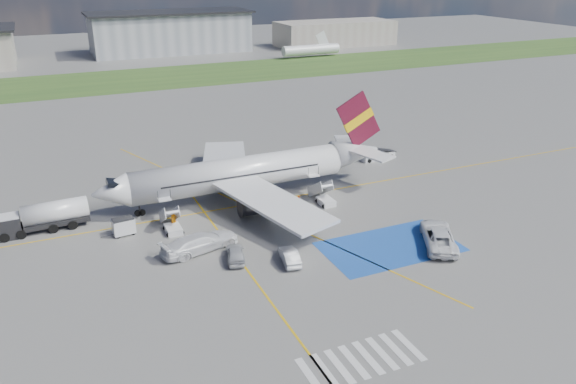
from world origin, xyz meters
The scene contains 22 objects.
ground centered at (0.00, 0.00, 0.00)m, with size 400.00×400.00×0.00m, color #60605E.
grass_strip centered at (0.00, 95.00, 0.01)m, with size 400.00×30.00×0.01m, color #2D4C1E.
taxiway_line_main centered at (0.00, 12.00, 0.01)m, with size 120.00×0.20×0.01m, color gold.
taxiway_line_cross centered at (-5.00, -10.00, 0.01)m, with size 0.20×60.00×0.01m, color gold.
taxiway_line_diag centered at (0.00, 12.00, 0.01)m, with size 0.20×60.00×0.01m, color gold.
staging_box centered at (10.00, -4.00, 0.01)m, with size 14.00×8.00×0.01m, color #1B4AA3.
crosswalk centered at (-1.80, -18.00, 0.01)m, with size 9.00×4.00×0.01m.
terminal_centre centered at (20.00, 135.00, 6.00)m, with size 48.00×18.00×12.00m, color gray.
terminal_east centered at (75.00, 128.00, 4.00)m, with size 40.00×16.00×8.00m, color gray.
airliner centered at (1.51, 14.00, 3.39)m, with size 36.81×32.95×11.92m.
airstairs_fwd centered at (-9.50, 8.70, 0.62)m, with size 1.90×5.20×3.60m.
airstairs_aft centered at (9.00, 8.70, 0.62)m, with size 1.90×5.20×3.60m.
fuel_tanker centered at (-21.99, 14.48, 1.31)m, with size 9.28×2.98×3.13m.
gpu_cart centered at (-14.42, 9.92, 0.85)m, with size 2.40×1.68×1.88m.
belt_loader centered at (23.64, 19.95, 0.43)m, with size 5.88×2.56×1.73m.
car_silver_a centered at (-5.36, -0.20, 0.73)m, with size 1.71×4.26×1.45m, color #ABAEB3.
car_silver_b centered at (-0.72, -2.73, 0.69)m, with size 1.45×4.16×1.37m, color silver.
van_white_a centered at (14.89, -5.43, 1.20)m, with size 2.95×6.39×2.40m, color white.
van_white_b centered at (-7.93, 3.15, 1.22)m, with size 2.53×6.22×2.44m, color white.
crew_fwd centered at (-9.17, 9.27, 0.99)m, with size 0.72×0.47×1.98m, color orange.
crew_nose centered at (-14.87, 9.86, 0.93)m, with size 0.91×0.71×1.86m, color orange.
crew_aft centered at (5.09, 7.74, 0.98)m, with size 1.15×0.48×1.96m, color #F6580C.
Camera 1 is at (-20.27, -46.25, 27.17)m, focal length 35.00 mm.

